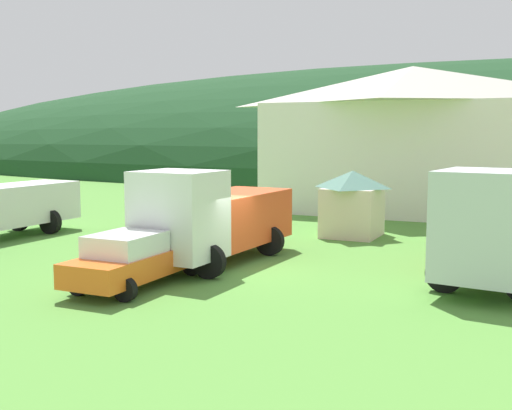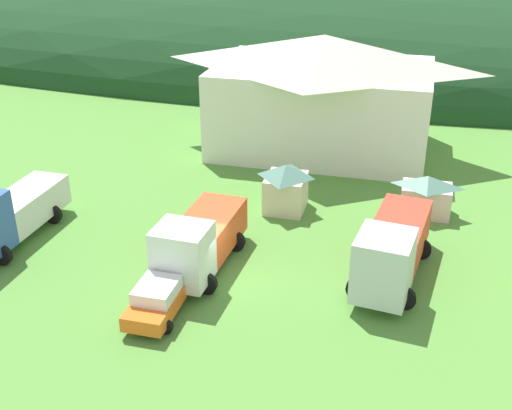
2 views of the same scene
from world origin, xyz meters
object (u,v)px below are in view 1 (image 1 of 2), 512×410
depot_building (411,137)px  heavy_rig_white (211,216)px  traffic_cone_near_pickup (452,260)px  play_shed_cream (352,203)px  tow_truck_silver (502,224)px  service_pickup_orange (136,259)px

depot_building → heavy_rig_white: bearing=-99.3°
traffic_cone_near_pickup → play_shed_cream: bearing=143.8°
tow_truck_silver → service_pickup_orange: 11.19m
depot_building → tow_truck_silver: size_ratio=1.96×
tow_truck_silver → service_pickup_orange: size_ratio=1.60×
play_shed_cream → tow_truck_silver: size_ratio=0.35×
depot_building → tow_truck_silver: depot_building is taller
depot_building → play_shed_cream: size_ratio=5.63×
service_pickup_orange → traffic_cone_near_pickup: bearing=135.1°
heavy_rig_white → tow_truck_silver: 9.49m
heavy_rig_white → traffic_cone_near_pickup: heavy_rig_white is taller
depot_building → service_pickup_orange: bearing=-99.1°
heavy_rig_white → tow_truck_silver: (9.40, 1.36, 0.11)m
service_pickup_orange → traffic_cone_near_pickup: (8.09, 8.11, -0.83)m
tow_truck_silver → depot_building: bearing=-152.8°
tow_truck_silver → traffic_cone_near_pickup: (-1.81, 2.98, -1.80)m
heavy_rig_white → service_pickup_orange: heavy_rig_white is taller
depot_building → heavy_rig_white: size_ratio=2.26×
depot_building → service_pickup_orange: size_ratio=3.13×
depot_building → play_shed_cream: depot_building is taller
depot_building → heavy_rig_white: 19.19m
depot_building → heavy_rig_white: (-3.09, -18.75, -2.65)m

